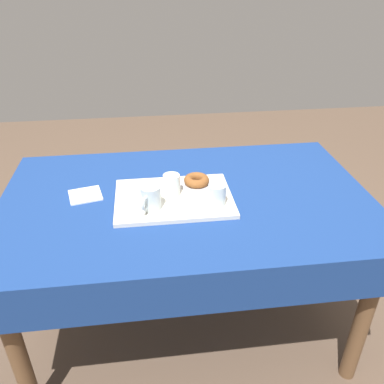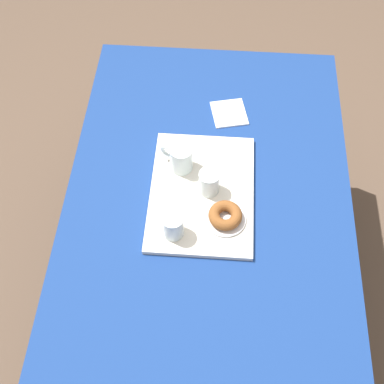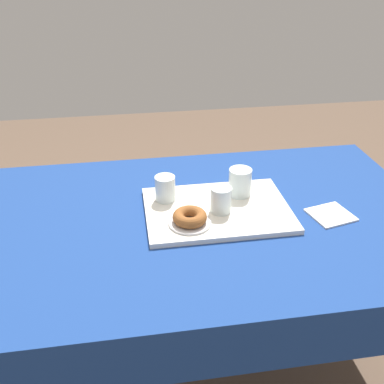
{
  "view_description": "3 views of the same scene",
  "coord_description": "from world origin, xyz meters",
  "views": [
    {
      "loc": [
        -0.15,
        -1.34,
        1.54
      ],
      "look_at": [
        0.02,
        -0.01,
        0.74
      ],
      "focal_mm": 37.01,
      "sensor_mm": 36.0,
      "label": 1
    },
    {
      "loc": [
        0.85,
        0.01,
        2.09
      ],
      "look_at": [
        -0.04,
        -0.05,
        0.74
      ],
      "focal_mm": 48.05,
      "sensor_mm": 36.0,
      "label": 2
    },
    {
      "loc": [
        0.22,
        1.18,
        1.49
      ],
      "look_at": [
        0.02,
        -0.06,
        0.78
      ],
      "focal_mm": 42.49,
      "sensor_mm": 36.0,
      "label": 3
    }
  ],
  "objects": [
    {
      "name": "dining_table",
      "position": [
        0.0,
        0.0,
        0.63
      ],
      "size": [
        1.48,
        0.91,
        0.72
      ],
      "color": "navy",
      "rests_on": "ground"
    },
    {
      "name": "serving_tray",
      "position": [
        -0.05,
        -0.02,
        0.73
      ],
      "size": [
        0.46,
        0.33,
        0.02
      ],
      "primitive_type": "cube",
      "color": "silver",
      "rests_on": "dining_table"
    },
    {
      "name": "sugar_donut_left",
      "position": [
        0.05,
        0.06,
        0.76
      ],
      "size": [
        0.1,
        0.1,
        0.03
      ],
      "primitive_type": "torus",
      "color": "brown",
      "rests_on": "donut_plate_left"
    },
    {
      "name": "water_glass_far",
      "position": [
        0.1,
        -0.1,
        0.78
      ],
      "size": [
        0.07,
        0.07,
        0.08
      ],
      "color": "silver",
      "rests_on": "serving_tray"
    },
    {
      "name": "tea_mug_left",
      "position": [
        -0.14,
        -0.1,
        0.78
      ],
      "size": [
        0.08,
        0.11,
        0.09
      ],
      "color": "silver",
      "rests_on": "serving_tray"
    },
    {
      "name": "water_glass_near",
      "position": [
        -0.06,
        0.0,
        0.78
      ],
      "size": [
        0.07,
        0.07,
        0.08
      ],
      "color": "silver",
      "rests_on": "serving_tray"
    },
    {
      "name": "ground_plane",
      "position": [
        0.0,
        0.0,
        0.0
      ],
      "size": [
        6.0,
        6.0,
        0.0
      ],
      "primitive_type": "plane",
      "color": "brown"
    },
    {
      "name": "paper_napkin",
      "position": [
        -0.4,
        0.06,
        0.72
      ],
      "size": [
        0.15,
        0.14,
        0.01
      ],
      "primitive_type": "cube",
      "rotation": [
        0.0,
        0.0,
        0.23
      ],
      "color": "white",
      "rests_on": "dining_table"
    },
    {
      "name": "donut_plate_left",
      "position": [
        0.05,
        0.06,
        0.74
      ],
      "size": [
        0.13,
        0.13,
        0.01
      ],
      "primitive_type": "cylinder",
      "color": "silver",
      "rests_on": "serving_tray"
    }
  ]
}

